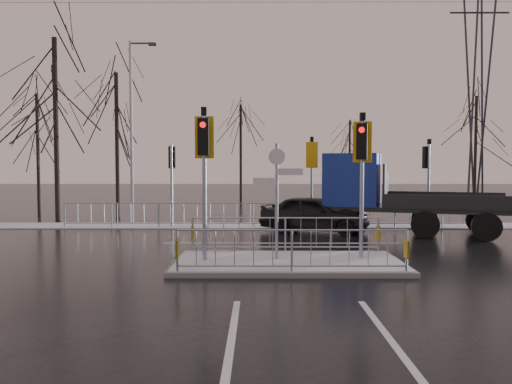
{
  "coord_description": "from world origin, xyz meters",
  "views": [
    {
      "loc": [
        -0.8,
        -13.01,
        2.63
      ],
      "look_at": [
        -0.86,
        2.73,
        1.8
      ],
      "focal_mm": 35.0,
      "sensor_mm": 36.0,
      "label": 1
    }
  ],
  "objects_px": {
    "traffic_island": "(288,251)",
    "street_lamp_left": "(133,124)",
    "car_far_lane": "(315,214)",
    "flatbed_truck": "(377,191)"
  },
  "relations": [
    {
      "from": "street_lamp_left",
      "to": "car_far_lane",
      "type": "bearing_deg",
      "value": -20.03
    },
    {
      "from": "traffic_island",
      "to": "street_lamp_left",
      "type": "bearing_deg",
      "value": 124.07
    },
    {
      "from": "car_far_lane",
      "to": "street_lamp_left",
      "type": "distance_m",
      "value": 9.19
    },
    {
      "from": "traffic_island",
      "to": "flatbed_truck",
      "type": "bearing_deg",
      "value": 59.01
    },
    {
      "from": "traffic_island",
      "to": "street_lamp_left",
      "type": "height_order",
      "value": "street_lamp_left"
    },
    {
      "from": "traffic_island",
      "to": "car_far_lane",
      "type": "xyz_separation_m",
      "value": [
        1.46,
        6.62,
        0.34
      ]
    },
    {
      "from": "car_far_lane",
      "to": "traffic_island",
      "type": "bearing_deg",
      "value": -170.35
    },
    {
      "from": "car_far_lane",
      "to": "street_lamp_left",
      "type": "relative_size",
      "value": 0.52
    },
    {
      "from": "flatbed_truck",
      "to": "street_lamp_left",
      "type": "xyz_separation_m",
      "value": [
        -10.31,
        3.0,
        2.84
      ]
    },
    {
      "from": "traffic_island",
      "to": "flatbed_truck",
      "type": "height_order",
      "value": "traffic_island"
    }
  ]
}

